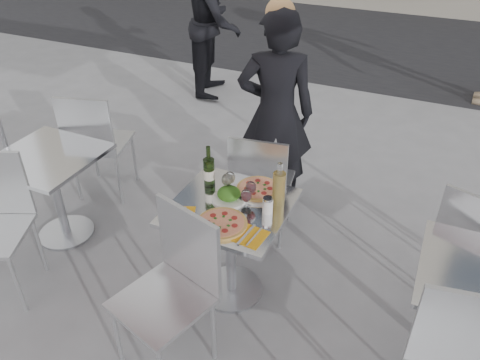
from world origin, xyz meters
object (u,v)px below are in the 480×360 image
at_px(chair_far, 260,179).
at_px(wineglass_white_b, 230,178).
at_px(chair_near, 175,280).
at_px(pizza_near, 222,223).
at_px(wineglass_white_a, 227,180).
at_px(side_chair_rfar, 473,241).
at_px(pedestrian_a, 215,22).
at_px(wineglass_red_b, 251,188).
at_px(main_table, 230,231).
at_px(wineglass_red_a, 246,196).
at_px(napkin_right, 249,236).
at_px(side_table_left, 53,179).
at_px(side_chair_lfar, 95,138).
at_px(sugar_shaker, 268,205).
at_px(salad_plate, 229,195).
at_px(pizza_far, 258,189).
at_px(carafe, 279,187).
at_px(wine_bottle, 209,171).
at_px(napkin_left, 179,215).
at_px(woman_diner, 276,114).

height_order(chair_far, wineglass_white_b, chair_far).
bearing_deg(chair_near, chair_far, 105.54).
height_order(pizza_near, wineglass_white_a, wineglass_white_a).
distance_m(chair_near, side_chair_rfar, 1.87).
height_order(pedestrian_a, wineglass_red_b, pedestrian_a).
relative_size(chair_near, wineglass_red_b, 6.44).
distance_m(chair_near, wineglass_white_b, 0.75).
bearing_deg(main_table, side_chair_rfar, 20.23).
bearing_deg(wineglass_red_a, napkin_right, -61.40).
relative_size(side_table_left, napkin_right, 3.74).
distance_m(side_chair_lfar, sugar_shaker, 1.88).
bearing_deg(sugar_shaker, salad_plate, 174.98).
distance_m(side_chair_lfar, pizza_far, 1.70).
distance_m(chair_near, carafe, 0.84).
bearing_deg(wine_bottle, napkin_left, -92.45).
xyz_separation_m(salad_plate, wineglass_red_b, (0.14, 0.03, 0.07)).
bearing_deg(side_table_left, chair_near, -21.85).
relative_size(pedestrian_a, salad_plate, 8.33).
bearing_deg(side_chair_lfar, wineglass_red_b, 147.76).
relative_size(woman_diner, sugar_shaker, 15.99).
xyz_separation_m(wine_bottle, wineglass_white_a, (0.15, -0.05, -0.00)).
height_order(pizza_near, wineglass_white_b, wineglass_white_b).
height_order(side_chair_lfar, wineglass_white_a, side_chair_lfar).
xyz_separation_m(side_chair_rfar, napkin_left, (-1.67, -0.75, 0.20)).
relative_size(woman_diner, wineglass_white_a, 10.87).
bearing_deg(chair_far, napkin_left, 68.28).
height_order(side_chair_rfar, wineglass_red_a, side_chair_rfar).
bearing_deg(main_table, wineglass_white_a, 124.61).
distance_m(wineglass_red_a, napkin_left, 0.42).
bearing_deg(wine_bottle, pizza_near, -52.85).
bearing_deg(woman_diner, wineglass_red_a, 81.37).
relative_size(wine_bottle, wineglass_red_b, 1.87).
xyz_separation_m(side_chair_lfar, pedestrian_a, (-0.19, 2.65, 0.32)).
height_order(side_chair_rfar, pizza_near, side_chair_rfar).
relative_size(woman_diner, napkin_left, 7.24).
distance_m(chair_far, wineglass_red_b, 0.63).
bearing_deg(napkin_right, wineglass_white_a, 138.81).
bearing_deg(carafe, pedestrian_a, 123.14).
relative_size(chair_near, napkin_right, 5.06).
height_order(side_chair_rfar, woman_diner, woman_diner).
bearing_deg(chair_near, pizza_far, 94.51).
xyz_separation_m(chair_near, salad_plate, (0.04, 0.63, 0.19)).
bearing_deg(wineglass_white_a, wineglass_red_b, -5.87).
height_order(chair_far, woman_diner, woman_diner).
xyz_separation_m(side_chair_lfar, carafe, (1.81, -0.42, 0.27)).
height_order(main_table, wineglass_white_b, wineglass_white_b).
xyz_separation_m(chair_far, wineglass_white_a, (-0.02, -0.52, 0.30)).
relative_size(main_table, napkin_left, 3.17).
height_order(side_chair_rfar, napkin_right, side_chair_rfar).
bearing_deg(chair_near, main_table, 99.75).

